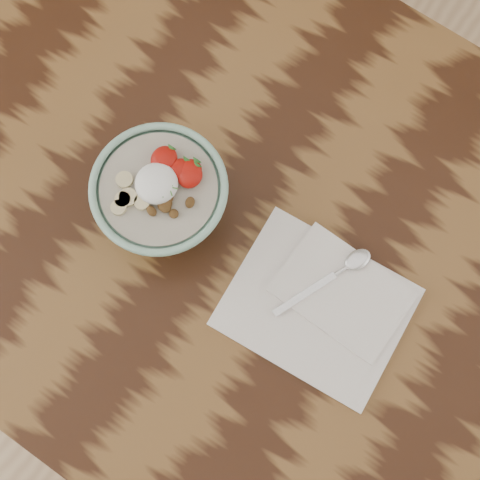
% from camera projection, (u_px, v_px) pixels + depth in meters
% --- Properties ---
extents(table, '(1.60, 0.90, 0.75)m').
position_uv_depth(table, '(230.00, 223.00, 1.10)').
color(table, black).
rests_on(table, ground).
extents(breakfast_bowl, '(0.19, 0.19, 0.13)m').
position_uv_depth(breakfast_bowl, '(162.00, 196.00, 0.95)').
color(breakfast_bowl, '#87B59F').
rests_on(breakfast_bowl, table).
extents(napkin, '(0.27, 0.22, 0.02)m').
position_uv_depth(napkin, '(322.00, 304.00, 0.97)').
color(napkin, white).
rests_on(napkin, table).
extents(spoon, '(0.08, 0.16, 0.01)m').
position_uv_depth(spoon, '(344.00, 268.00, 0.97)').
color(spoon, silver).
rests_on(spoon, napkin).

